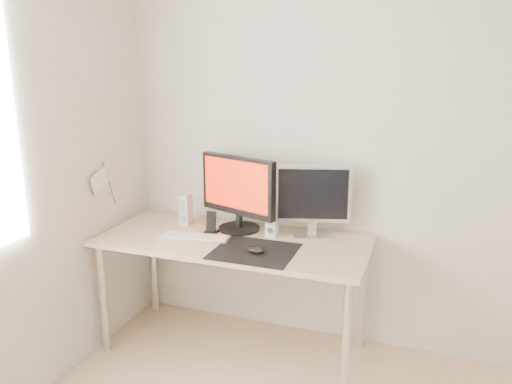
# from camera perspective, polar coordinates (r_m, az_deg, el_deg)

# --- Properties ---
(wall_back) EXTENTS (3.50, 0.00, 3.50)m
(wall_back) POSITION_cam_1_polar(r_m,az_deg,el_deg) (3.01, 16.78, 4.49)
(wall_back) COLOR silver
(wall_back) RESTS_ON ground
(mousepad) EXTENTS (0.45, 0.40, 0.00)m
(mousepad) POSITION_cam_1_polar(r_m,az_deg,el_deg) (2.78, -0.18, -6.77)
(mousepad) COLOR black
(mousepad) RESTS_ON desk
(mouse) EXTENTS (0.10, 0.06, 0.04)m
(mouse) POSITION_cam_1_polar(r_m,az_deg,el_deg) (2.74, 0.01, -6.65)
(mouse) COLOR black
(mouse) RESTS_ON mousepad
(desk) EXTENTS (1.60, 0.70, 0.73)m
(desk) POSITION_cam_1_polar(r_m,az_deg,el_deg) (3.01, -2.60, -6.72)
(desk) COLOR #D1B587
(desk) RESTS_ON ground
(main_monitor) EXTENTS (0.53, 0.33, 0.47)m
(main_monitor) POSITION_cam_1_polar(r_m,az_deg,el_deg) (3.06, -2.08, 0.17)
(main_monitor) COLOR black
(main_monitor) RESTS_ON desk
(second_monitor) EXTENTS (0.44, 0.22, 0.43)m
(second_monitor) POSITION_cam_1_polar(r_m,az_deg,el_deg) (2.96, 6.50, -0.63)
(second_monitor) COLOR silver
(second_monitor) RESTS_ON desk
(speaker_left) EXTENTS (0.06, 0.08, 0.20)m
(speaker_left) POSITION_cam_1_polar(r_m,az_deg,el_deg) (3.23, -8.06, -1.99)
(speaker_left) COLOR silver
(speaker_left) RESTS_ON desk
(speaker_right) EXTENTS (0.06, 0.08, 0.20)m
(speaker_right) POSITION_cam_1_polar(r_m,az_deg,el_deg) (3.00, 1.83, -3.17)
(speaker_right) COLOR white
(speaker_right) RESTS_ON desk
(keyboard) EXTENTS (0.43, 0.17, 0.02)m
(keyboard) POSITION_cam_1_polar(r_m,az_deg,el_deg) (3.00, -7.02, -5.12)
(keyboard) COLOR #A9AAAB
(keyboard) RESTS_ON desk
(phone_dock) EXTENTS (0.08, 0.07, 0.14)m
(phone_dock) POSITION_cam_1_polar(r_m,az_deg,el_deg) (3.07, -5.13, -3.96)
(phone_dock) COLOR black
(phone_dock) RESTS_ON desk
(pennant) EXTENTS (0.01, 0.23, 0.29)m
(pennant) POSITION_cam_1_polar(r_m,az_deg,el_deg) (3.15, -17.10, 1.16)
(pennant) COLOR #A57F54
(pennant) RESTS_ON wall_left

